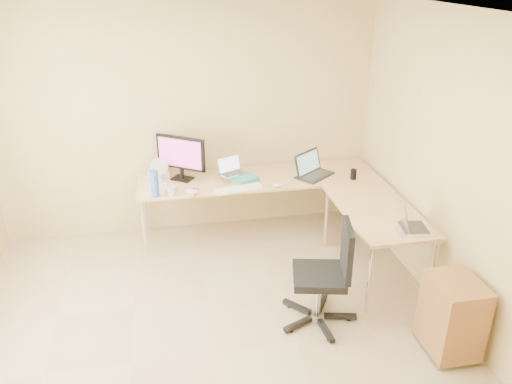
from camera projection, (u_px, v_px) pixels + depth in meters
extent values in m
plane|color=tan|center=(216.00, 352.00, 4.15)|extent=(4.50, 4.50, 0.00)
plane|color=white|center=(201.00, 18.00, 3.07)|extent=(4.50, 4.50, 0.00)
plane|color=tan|center=(187.00, 121.00, 5.62)|extent=(4.50, 0.00, 4.50)
plane|color=tan|center=(477.00, 187.00, 3.98)|extent=(0.00, 4.50, 4.50)
cube|color=tan|center=(259.00, 207.00, 5.78)|extent=(2.65, 0.70, 0.73)
cube|color=tan|center=(374.00, 242.00, 5.06)|extent=(0.70, 1.30, 0.73)
cube|color=black|center=(181.00, 158.00, 5.47)|extent=(0.58, 0.48, 0.50)
cube|color=teal|center=(242.00, 177.00, 5.56)|extent=(0.35, 0.39, 0.05)
cube|color=#BABBC1|center=(232.00, 166.00, 5.53)|extent=(0.36, 0.32, 0.19)
cube|color=black|center=(315.00, 165.00, 5.60)|extent=(0.52, 0.50, 0.27)
cube|color=white|center=(239.00, 189.00, 5.31)|extent=(0.51, 0.24, 0.02)
ellipsoid|color=white|center=(278.00, 185.00, 5.38)|extent=(0.11, 0.08, 0.04)
imported|color=silver|center=(172.00, 191.00, 5.17)|extent=(0.14, 0.14, 0.10)
cylinder|color=white|center=(192.00, 192.00, 5.22)|extent=(0.14, 0.14, 0.03)
cylinder|color=#3A5CB4|center=(155.00, 184.00, 5.11)|extent=(0.11, 0.11, 0.29)
cube|color=beige|center=(155.00, 189.00, 5.33)|extent=(0.27, 0.35, 0.01)
cube|color=silver|center=(158.00, 174.00, 5.60)|extent=(0.24, 0.20, 0.08)
cylinder|color=silver|center=(159.00, 170.00, 5.48)|extent=(0.24, 0.24, 0.25)
cylinder|color=black|center=(353.00, 174.00, 5.56)|extent=(0.08, 0.08, 0.11)
cube|color=silver|center=(415.00, 217.00, 4.49)|extent=(0.42, 0.35, 0.25)
cube|color=black|center=(319.00, 272.00, 4.33)|extent=(0.69, 0.69, 0.96)
cube|color=brown|center=(452.00, 315.00, 4.02)|extent=(0.37, 0.45, 0.63)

